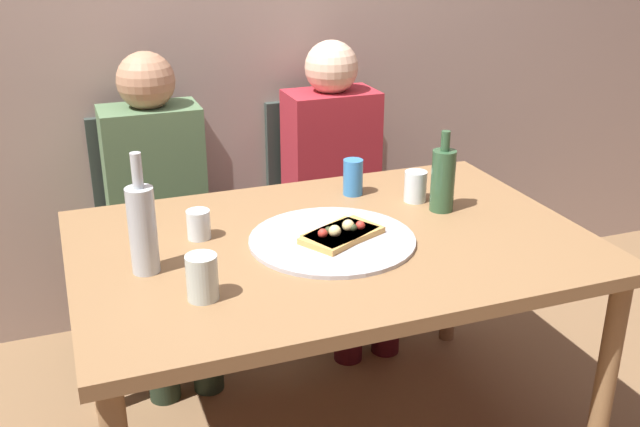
{
  "coord_description": "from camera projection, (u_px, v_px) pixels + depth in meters",
  "views": [
    {
      "loc": [
        -0.72,
        -1.81,
        1.62
      ],
      "look_at": [
        -0.01,
        0.08,
        0.79
      ],
      "focal_mm": 41.16,
      "sensor_mm": 36.0,
      "label": 1
    }
  ],
  "objects": [
    {
      "name": "wine_bottle",
      "position": [
        443.0,
        179.0,
        2.31
      ],
      "size": [
        0.08,
        0.08,
        0.26
      ],
      "color": "#2D5133",
      "rests_on": "dining_table"
    },
    {
      "name": "guest_in_sweater",
      "position": [
        160.0,
        200.0,
        2.7
      ],
      "size": [
        0.36,
        0.56,
        1.17
      ],
      "rotation": [
        0.0,
        0.0,
        3.14
      ],
      "color": "#4C6B47",
      "rests_on": "ground_plane"
    },
    {
      "name": "chair_left",
      "position": [
        156.0,
        217.0,
        2.88
      ],
      "size": [
        0.44,
        0.44,
        0.9
      ],
      "rotation": [
        0.0,
        0.0,
        3.14
      ],
      "color": "#2D3833",
      "rests_on": "ground_plane"
    },
    {
      "name": "dining_table",
      "position": [
        332.0,
        261.0,
        2.17
      ],
      "size": [
        1.48,
        1.0,
        0.74
      ],
      "color": "olive",
      "rests_on": "ground_plane"
    },
    {
      "name": "soda_can",
      "position": [
        353.0,
        177.0,
        2.46
      ],
      "size": [
        0.07,
        0.07,
        0.12
      ],
      "primitive_type": "cylinder",
      "color": "#337AC1",
      "rests_on": "dining_table"
    },
    {
      "name": "pizza_tray",
      "position": [
        332.0,
        240.0,
        2.12
      ],
      "size": [
        0.48,
        0.48,
        0.01
      ],
      "primitive_type": "cylinder",
      "color": "#ADADB2",
      "rests_on": "dining_table"
    },
    {
      "name": "chair_right",
      "position": [
        326.0,
        195.0,
        3.11
      ],
      "size": [
        0.44,
        0.44,
        0.9
      ],
      "rotation": [
        0.0,
        0.0,
        3.14
      ],
      "color": "#2D3833",
      "rests_on": "ground_plane"
    },
    {
      "name": "pizza_slice_extra",
      "position": [
        344.0,
        233.0,
        2.12
      ],
      "size": [
        0.25,
        0.21,
        0.05
      ],
      "color": "tan",
      "rests_on": "pizza_tray"
    },
    {
      "name": "tumbler_far",
      "position": [
        415.0,
        186.0,
        2.4
      ],
      "size": [
        0.07,
        0.07,
        0.1
      ],
      "primitive_type": "cylinder",
      "color": "silver",
      "rests_on": "dining_table"
    },
    {
      "name": "tumbler_near",
      "position": [
        199.0,
        224.0,
        2.13
      ],
      "size": [
        0.07,
        0.07,
        0.09
      ],
      "primitive_type": "cylinder",
      "color": "silver",
      "rests_on": "dining_table"
    },
    {
      "name": "beer_bottle",
      "position": [
        142.0,
        227.0,
        1.9
      ],
      "size": [
        0.07,
        0.07,
        0.33
      ],
      "color": "#B2BCC1",
      "rests_on": "dining_table"
    },
    {
      "name": "guest_in_beanie",
      "position": [
        339.0,
        177.0,
        2.93
      ],
      "size": [
        0.36,
        0.56,
        1.17
      ],
      "rotation": [
        0.0,
        0.0,
        3.14
      ],
      "color": "maroon",
      "rests_on": "ground_plane"
    },
    {
      "name": "wine_glass",
      "position": [
        202.0,
        277.0,
        1.79
      ],
      "size": [
        0.08,
        0.08,
        0.12
      ],
      "primitive_type": "cylinder",
      "color": "#B7C6BC",
      "rests_on": "dining_table"
    },
    {
      "name": "pizza_slice_last",
      "position": [
        339.0,
        235.0,
        2.11
      ],
      "size": [
        0.26,
        0.22,
        0.05
      ],
      "color": "tan",
      "rests_on": "pizza_tray"
    },
    {
      "name": "back_wall",
      "position": [
        232.0,
        1.0,
        2.86
      ],
      "size": [
        6.0,
        0.1,
        2.6
      ],
      "primitive_type": "cube",
      "color": "gray",
      "rests_on": "ground_plane"
    }
  ]
}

